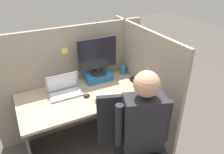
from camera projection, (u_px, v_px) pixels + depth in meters
cubicle_panel_back at (73, 81)px, 2.76m from camera, size 1.91×0.05×1.41m
cubicle_panel_right at (142, 85)px, 2.68m from camera, size 0.04×1.38×1.41m
desk at (84, 108)px, 2.52m from camera, size 1.41×0.73×0.73m
paper_box at (98, 77)px, 2.72m from camera, size 0.33×0.21×0.09m
monitor at (97, 56)px, 2.59m from camera, size 0.49×0.20×0.45m
laptop at (64, 90)px, 2.43m from camera, size 0.36×0.21×0.23m
mouse at (87, 96)px, 2.39m from camera, size 0.07×0.06×0.03m
stapler at (134, 81)px, 2.67m from camera, size 0.04×0.13×0.04m
carrot_toy at (99, 103)px, 2.25m from camera, size 0.05×0.16×0.05m
office_chair at (132, 145)px, 2.06m from camera, size 0.59×0.63×1.01m
person at (148, 132)px, 1.84m from camera, size 0.46×0.51×1.34m
coffee_mug at (123, 70)px, 2.87m from camera, size 0.08×0.08×0.11m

